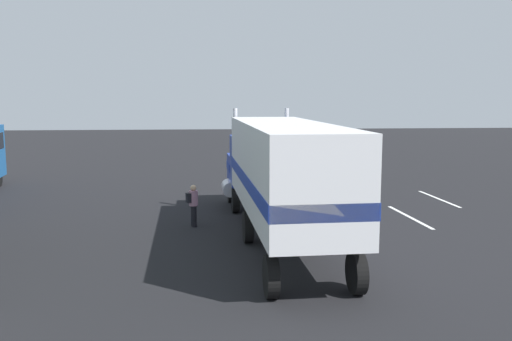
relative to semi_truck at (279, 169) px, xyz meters
The scene contains 6 objects.
ground_plane 5.83m from the semi_truck, ahead, with size 120.00×120.00×0.00m, color black.
lane_stripe_near 5.91m from the semi_truck, 43.42° to the right, with size 4.40×0.16×0.01m, color silver.
lane_stripe_mid 7.19m from the semi_truck, 61.31° to the right, with size 4.40×0.16×0.01m, color silver.
lane_stripe_far 11.58m from the semi_truck, 51.28° to the right, with size 4.40×0.16×0.01m, color silver.
semi_truck is the anchor object (origin of this frame).
person_bystander 4.16m from the semi_truck, 52.15° to the left, with size 0.38×0.48×1.63m.
Camera 1 is at (-23.68, 2.58, 5.00)m, focal length 38.33 mm.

